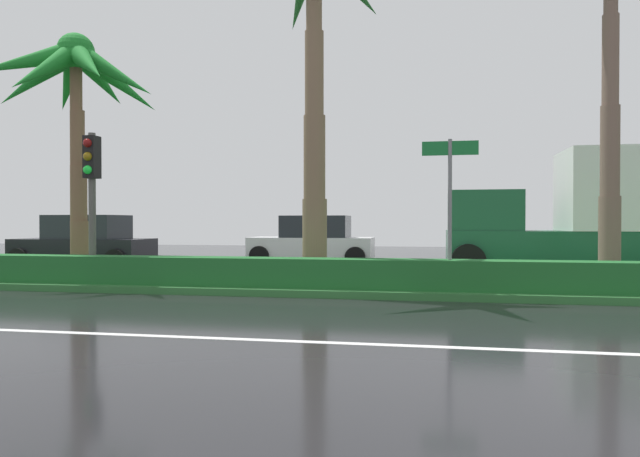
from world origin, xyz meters
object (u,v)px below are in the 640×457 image
(street_name_sign, at_px, (450,193))
(car_in_traffic_second, at_px, (313,241))
(palm_tree_centre_left, at_px, (315,6))
(traffic_signal_median_left, at_px, (92,179))
(box_truck_lead, at_px, (569,220))
(palm_tree_mid_left, at_px, (76,83))
(car_in_traffic_leading, at_px, (85,243))

(street_name_sign, height_order, car_in_traffic_second, street_name_sign)
(palm_tree_centre_left, height_order, traffic_signal_median_left, palm_tree_centre_left)
(traffic_signal_median_left, bearing_deg, box_truck_lead, 23.32)
(palm_tree_mid_left, bearing_deg, box_truck_lead, 16.74)
(traffic_signal_median_left, distance_m, street_name_sign, 7.95)
(box_truck_lead, bearing_deg, car_in_traffic_leading, -0.06)
(car_in_traffic_leading, distance_m, box_truck_lead, 14.72)
(traffic_signal_median_left, height_order, car_in_traffic_leading, traffic_signal_median_left)
(palm_tree_centre_left, height_order, car_in_traffic_leading, palm_tree_centre_left)
(traffic_signal_median_left, relative_size, car_in_traffic_second, 0.78)
(street_name_sign, relative_size, box_truck_lead, 0.47)
(traffic_signal_median_left, xyz_separation_m, car_in_traffic_leading, (-3.34, 4.91, -1.65))
(palm_tree_centre_left, relative_size, street_name_sign, 2.67)
(car_in_traffic_leading, relative_size, car_in_traffic_second, 1.00)
(car_in_traffic_leading, bearing_deg, street_name_sign, 155.75)
(palm_tree_mid_left, bearing_deg, car_in_traffic_second, 55.11)
(palm_tree_centre_left, distance_m, car_in_traffic_leading, 10.86)
(car_in_traffic_leading, height_order, box_truck_lead, box_truck_lead)
(palm_tree_centre_left, xyz_separation_m, box_truck_lead, (6.32, 4.21, -4.76))
(palm_tree_centre_left, bearing_deg, car_in_traffic_second, 101.44)
(car_in_traffic_second, bearing_deg, palm_tree_centre_left, 101.44)
(traffic_signal_median_left, bearing_deg, street_name_sign, -1.25)
(car_in_traffic_second, relative_size, box_truck_lead, 0.67)
(box_truck_lead, bearing_deg, street_name_sign, 56.02)
(palm_tree_centre_left, bearing_deg, car_in_traffic_leading, 153.24)
(palm_tree_centre_left, xyz_separation_m, car_in_traffic_second, (-1.46, 7.21, -5.48))
(palm_tree_mid_left, xyz_separation_m, car_in_traffic_second, (4.72, 6.76, -4.14))
(palm_tree_mid_left, height_order, car_in_traffic_leading, palm_tree_mid_left)
(car_in_traffic_leading, relative_size, box_truck_lead, 0.67)
(traffic_signal_median_left, bearing_deg, car_in_traffic_leading, 124.26)
(car_in_traffic_leading, bearing_deg, traffic_signal_median_left, 124.26)
(palm_tree_mid_left, height_order, street_name_sign, palm_tree_mid_left)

